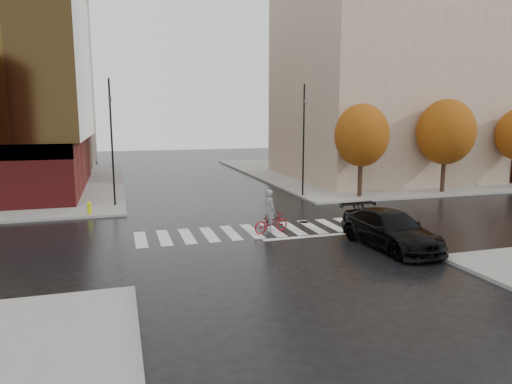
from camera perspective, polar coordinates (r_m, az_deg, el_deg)
ground at (r=22.74m, az=-0.14°, el=-5.23°), size 120.00×120.00×0.00m
sidewalk_ne at (r=50.49m, az=16.07°, el=2.57°), size 30.00×30.00×0.15m
crosswalk at (r=23.21m, az=-0.49°, el=-4.92°), size 12.00×3.00×0.01m
building_ne_tan at (r=44.78m, az=15.03°, el=13.44°), size 16.00×16.00×18.00m
building_nw_far at (r=59.05m, az=-26.92°, el=12.68°), size 14.00×12.00×20.00m
tree_ne_a at (r=32.85m, az=13.07°, el=6.91°), size 3.80×3.80×6.50m
tree_ne_b at (r=36.83m, az=22.64°, el=6.93°), size 4.20×4.20×6.89m
sedan at (r=21.13m, az=16.44°, el=-4.50°), size 2.69×5.74×1.62m
cyclist at (r=22.80m, az=1.82°, el=-3.26°), size 2.05×1.19×2.21m
traffic_light_nw at (r=30.10m, az=-17.63°, el=7.07°), size 0.21×0.18×7.94m
traffic_light_ne at (r=32.64m, az=5.98°, el=7.50°), size 0.20×0.23×7.86m
fire_hydrant at (r=28.12m, az=-20.12°, el=-1.79°), size 0.27×0.27×0.76m
manhole at (r=25.29m, az=6.01°, el=-3.77°), size 0.72×0.72×0.01m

